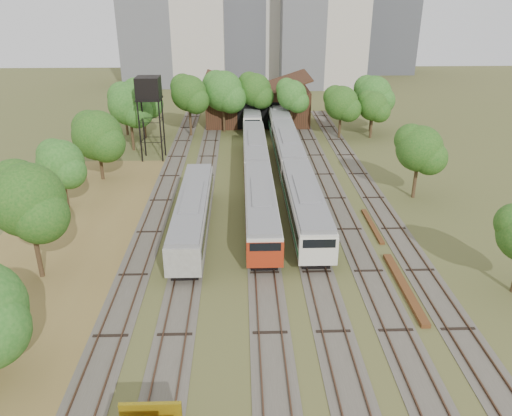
{
  "coord_description": "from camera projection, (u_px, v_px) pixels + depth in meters",
  "views": [
    {
      "loc": [
        -3.69,
        -22.36,
        19.94
      ],
      "look_at": [
        -2.46,
        17.17,
        2.5
      ],
      "focal_mm": 35.0,
      "sensor_mm": 36.0,
      "label": 1
    }
  ],
  "objects": [
    {
      "name": "ground",
      "position": [
        308.0,
        368.0,
        28.6
      ],
      "size": [
        240.0,
        240.0,
        0.0
      ],
      "primitive_type": "plane",
      "color": "#475123",
      "rests_on": "ground"
    },
    {
      "name": "dry_grass_patch",
      "position": [
        42.0,
        295.0,
        35.39
      ],
      "size": [
        14.0,
        60.0,
        0.04
      ],
      "primitive_type": "cube",
      "color": "brown",
      "rests_on": "ground"
    },
    {
      "name": "tracks",
      "position": [
        271.0,
        199.0,
        51.42
      ],
      "size": [
        24.6,
        80.0,
        0.19
      ],
      "color": "#4C473D",
      "rests_on": "ground"
    },
    {
      "name": "railcar_red_set",
      "position": [
        257.0,
        175.0,
        52.7
      ],
      "size": [
        2.8,
        34.58,
        3.46
      ],
      "color": "black",
      "rests_on": "ground"
    },
    {
      "name": "railcar_green_set",
      "position": [
        288.0,
        149.0,
        60.89
      ],
      "size": [
        2.96,
        52.07,
        3.66
      ],
      "color": "black",
      "rests_on": "ground"
    },
    {
      "name": "railcar_rear",
      "position": [
        251.0,
        114.0,
        78.99
      ],
      "size": [
        2.69,
        16.08,
        3.32
      ],
      "color": "black",
      "rests_on": "ground"
    },
    {
      "name": "old_grey_coach",
      "position": [
        193.0,
        213.0,
        43.88
      ],
      "size": [
        2.74,
        18.0,
        3.39
      ],
      "color": "black",
      "rests_on": "ground"
    },
    {
      "name": "water_tower",
      "position": [
        149.0,
        90.0,
        60.32
      ],
      "size": [
        2.96,
        2.96,
        10.26
      ],
      "color": "black",
      "rests_on": "ground"
    },
    {
      "name": "rail_pile_near",
      "position": [
        404.0,
        287.0,
        36.06
      ],
      "size": [
        0.62,
        9.26,
        0.31
      ],
      "primitive_type": "cube",
      "color": "brown",
      "rests_on": "ground"
    },
    {
      "name": "rail_pile_far",
      "position": [
        372.0,
        226.0,
        45.46
      ],
      "size": [
        0.44,
        7.02,
        0.23
      ],
      "primitive_type": "cube",
      "color": "brown",
      "rests_on": "ground"
    },
    {
      "name": "maintenance_shed",
      "position": [
        257.0,
        104.0,
        80.42
      ],
      "size": [
        16.45,
        11.55,
        7.58
      ],
      "color": "#341F13",
      "rests_on": "ground"
    },
    {
      "name": "tree_band_left",
      "position": [
        70.0,
        165.0,
        45.03
      ],
      "size": [
        8.0,
        60.85,
        8.95
      ],
      "color": "#382616",
      "rests_on": "ground"
    },
    {
      "name": "tree_band_far",
      "position": [
        254.0,
        95.0,
        72.31
      ],
      "size": [
        38.93,
        9.78,
        9.04
      ],
      "color": "#382616",
      "rests_on": "ground"
    },
    {
      "name": "tree_band_right",
      "position": [
        418.0,
        145.0,
        52.31
      ],
      "size": [
        5.8,
        44.42,
        7.59
      ],
      "color": "#382616",
      "rests_on": "ground"
    },
    {
      "name": "tower_far_right",
      "position": [
        390.0,
        14.0,
        124.52
      ],
      "size": [
        12.0,
        12.0,
        28.0
      ],
      "primitive_type": "cube",
      "color": "#45474E",
      "rests_on": "ground"
    }
  ]
}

